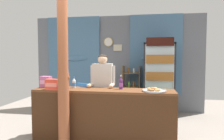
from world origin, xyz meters
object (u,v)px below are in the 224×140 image
object	(u,v)px
drink_fridge	(159,75)
soda_bottle_grape_soda	(121,83)
snack_box_wafer	(46,82)
pastry_tray	(154,90)
timber_post	(63,76)
soda_bottle_water	(74,83)
plastic_lawn_chair	(79,98)
shopkeeper	(103,84)
soda_bottle_lime_soda	(61,82)
soda_bottle_orange_soda	(64,83)
bottle_shelf_rack	(131,89)
stall_counter	(102,111)
snack_box_crackers	(53,84)

from	to	relation	value
drink_fridge	soda_bottle_grape_soda	distance (m)	1.73
snack_box_wafer	pastry_tray	size ratio (longest dim) A/B	0.53
timber_post	soda_bottle_water	size ratio (longest dim) A/B	11.73
plastic_lawn_chair	timber_post	bearing A→B (deg)	-79.95
drink_fridge	plastic_lawn_chair	size ratio (longest dim) A/B	2.31
plastic_lawn_chair	shopkeeper	bearing A→B (deg)	-47.39
pastry_tray	soda_bottle_grape_soda	bearing A→B (deg)	163.65
soda_bottle_lime_soda	soda_bottle_water	bearing A→B (deg)	-14.19
timber_post	plastic_lawn_chair	xyz separation A→B (m)	(-0.29, 1.65, -0.72)
timber_post	soda_bottle_orange_soda	size ratio (longest dim) A/B	8.58
bottle_shelf_rack	plastic_lawn_chair	distance (m)	1.45
timber_post	soda_bottle_lime_soda	world-z (taller)	timber_post
stall_counter	soda_bottle_lime_soda	world-z (taller)	soda_bottle_lime_soda
soda_bottle_grape_soda	stall_counter	bearing A→B (deg)	-149.60
drink_fridge	bottle_shelf_rack	distance (m)	0.89
plastic_lawn_chair	soda_bottle_water	bearing A→B (deg)	-75.44
timber_post	pastry_tray	xyz separation A→B (m)	(1.50, 0.30, -0.25)
snack_box_crackers	timber_post	bearing A→B (deg)	-34.87
bottle_shelf_rack	soda_bottle_grape_soda	size ratio (longest dim) A/B	4.96
soda_bottle_grape_soda	snack_box_wafer	xyz separation A→B (m)	(-1.46, -0.01, -0.00)
bottle_shelf_rack	snack_box_wafer	size ratio (longest dim) A/B	6.00
soda_bottle_lime_soda	soda_bottle_grape_soda	size ratio (longest dim) A/B	0.89
soda_bottle_lime_soda	pastry_tray	world-z (taller)	soda_bottle_lime_soda
timber_post	soda_bottle_grape_soda	world-z (taller)	timber_post
stall_counter	soda_bottle_grape_soda	size ratio (longest dim) A/B	9.81
soda_bottle_orange_soda	snack_box_crackers	xyz separation A→B (m)	(-0.22, -0.02, -0.03)
bottle_shelf_rack	soda_bottle_orange_soda	world-z (taller)	bottle_shelf_rack
plastic_lawn_chair	snack_box_crackers	world-z (taller)	snack_box_crackers
timber_post	snack_box_wafer	size ratio (longest dim) A/B	11.78
soda_bottle_orange_soda	snack_box_wafer	bearing A→B (deg)	153.75
plastic_lawn_chair	pastry_tray	bearing A→B (deg)	-37.03
snack_box_crackers	stall_counter	bearing A→B (deg)	5.74
drink_fridge	soda_bottle_grape_soda	xyz separation A→B (m)	(-0.76, -1.55, -0.04)
snack_box_wafer	pastry_tray	world-z (taller)	snack_box_wafer
soda_bottle_orange_soda	soda_bottle_water	size ratio (longest dim) A/B	1.37
soda_bottle_water	soda_bottle_orange_soda	bearing A→B (deg)	-109.55
pastry_tray	stall_counter	bearing A→B (deg)	-179.42
drink_fridge	timber_post	bearing A→B (deg)	-129.72
drink_fridge	snack_box_wafer	xyz separation A→B (m)	(-2.23, -1.56, -0.04)
soda_bottle_orange_soda	soda_bottle_lime_soda	size ratio (longest dim) A/B	1.27
drink_fridge	pastry_tray	world-z (taller)	drink_fridge
timber_post	snack_box_crackers	distance (m)	0.39
soda_bottle_lime_soda	bottle_shelf_rack	bearing A→B (deg)	55.51
soda_bottle_orange_soda	snack_box_wafer	size ratio (longest dim) A/B	1.37
timber_post	plastic_lawn_chair	distance (m)	1.83
soda_bottle_orange_soda	soda_bottle_water	world-z (taller)	soda_bottle_orange_soda
drink_fridge	snack_box_wafer	bearing A→B (deg)	-145.02
plastic_lawn_chair	soda_bottle_lime_soda	xyz separation A→B (m)	(0.02, -1.11, 0.55)
plastic_lawn_chair	pastry_tray	size ratio (longest dim) A/B	2.12
stall_counter	soda_bottle_water	size ratio (longest dim) A/B	11.82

